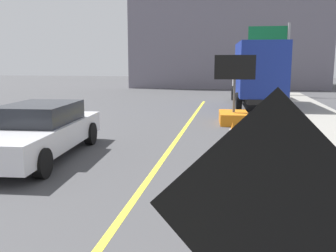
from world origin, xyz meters
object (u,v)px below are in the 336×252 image
roadwork_sign (271,225)px  traffic_cone_far_lane (231,147)px  box_truck (257,72)px  traffic_cone_curbside (232,132)px  pickup_car (38,131)px  highway_guide_sign (276,47)px  arrow_board_trailer (234,111)px  traffic_cone_mid_lane (234,176)px  traffic_cone_near_sign (221,250)px

roadwork_sign → traffic_cone_far_lane: 7.18m
box_truck → traffic_cone_curbside: size_ratio=12.72×
pickup_car → highway_guide_sign: bearing=67.2°
arrow_board_trailer → traffic_cone_mid_lane: arrow_board_trailer is taller
traffic_cone_near_sign → traffic_cone_far_lane: 5.29m
box_truck → highway_guide_sign: 6.25m
box_truck → traffic_cone_near_sign: box_truck is taller
traffic_cone_near_sign → traffic_cone_mid_lane: size_ratio=0.88×
traffic_cone_near_sign → traffic_cone_far_lane: bearing=89.2°
roadwork_sign → traffic_cone_curbside: roadwork_sign is taller
traffic_cone_mid_lane → traffic_cone_curbside: traffic_cone_mid_lane is taller
box_truck → traffic_cone_curbside: 10.13m
arrow_board_trailer → highway_guide_sign: 12.87m
traffic_cone_curbside → highway_guide_sign: bearing=79.8°
pickup_car → traffic_cone_far_lane: 4.94m
pickup_car → highway_guide_sign: size_ratio=1.04×
arrow_board_trailer → traffic_cone_curbside: size_ratio=4.32×
traffic_cone_near_sign → traffic_cone_far_lane: size_ratio=0.91×
roadwork_sign → box_truck: (1.04, 19.36, 0.37)m
roadwork_sign → arrow_board_trailer: (-0.19, 12.99, -0.99)m
highway_guide_sign → traffic_cone_mid_lane: size_ratio=6.46×
traffic_cone_near_sign → traffic_cone_far_lane: (0.07, 5.29, 0.03)m
roadwork_sign → arrow_board_trailer: bearing=90.8°
traffic_cone_near_sign → traffic_cone_mid_lane: bearing=86.8°
arrow_board_trailer → roadwork_sign: bearing=-89.2°
traffic_cone_curbside → pickup_car: bearing=-150.9°
highway_guide_sign → traffic_cone_mid_lane: 21.07m
highway_guide_sign → traffic_cone_near_sign: bearing=-97.2°
traffic_cone_mid_lane → traffic_cone_far_lane: (-0.08, 2.54, -0.02)m
traffic_cone_mid_lane → traffic_cone_far_lane: 2.54m
arrow_board_trailer → traffic_cone_curbside: 3.57m
roadwork_sign → arrow_board_trailer: size_ratio=0.86×
traffic_cone_mid_lane → highway_guide_sign: bearing=82.2°
pickup_car → traffic_cone_curbside: pickup_car is taller
roadwork_sign → box_truck: 19.39m
arrow_board_trailer → pickup_car: arrow_board_trailer is taller
pickup_car → traffic_cone_near_sign: 6.87m
arrow_board_trailer → box_truck: box_truck is taller
traffic_cone_near_sign → roadwork_sign: bearing=-79.2°
pickup_car → traffic_cone_mid_lane: bearing=-23.1°
highway_guide_sign → traffic_cone_mid_lane: bearing=-97.8°
pickup_car → roadwork_sign: bearing=-52.2°
box_truck → traffic_cone_far_lane: 12.43m
traffic_cone_near_sign → traffic_cone_curbside: size_ratio=1.09×
highway_guide_sign → roadwork_sign: bearing=-95.9°
roadwork_sign → pickup_car: roadwork_sign is taller
traffic_cone_curbside → traffic_cone_far_lane: bearing=-91.1°
traffic_cone_near_sign → box_truck: bearing=85.5°
traffic_cone_mid_lane → traffic_cone_far_lane: bearing=91.8°
traffic_cone_curbside → roadwork_sign: bearing=-88.6°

